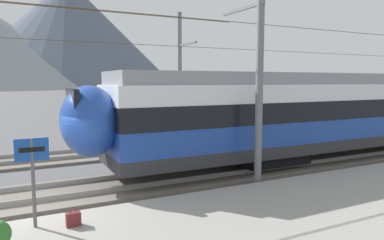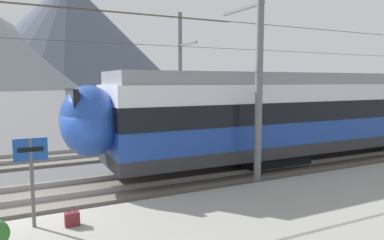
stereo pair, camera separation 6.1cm
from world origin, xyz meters
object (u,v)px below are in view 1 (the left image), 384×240
Objects in this scene: catenary_mast_far_side at (181,75)px; handbag_near_sign at (73,219)px; platform_sign at (32,162)px; catenary_mast_mid at (257,64)px.

handbag_near_sign is (-7.62, -10.59, -3.43)m from catenary_mast_far_side.
catenary_mast_far_side is at bearing 50.76° from platform_sign.
catenary_mast_far_side is 91.45× the size of handbag_near_sign.
handbag_near_sign is at bearing -167.35° from catenary_mast_mid.
catenary_mast_mid is 7.26m from platform_sign.
catenary_mast_mid is at bearing 8.69° from platform_sign.
platform_sign is at bearing -129.24° from catenary_mast_far_side.
catenary_mast_far_side is 13.49m from handbag_near_sign.
catenary_mast_mid reaches higher than catenary_mast_far_side.
catenary_mast_mid is at bearing 12.65° from handbag_near_sign.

